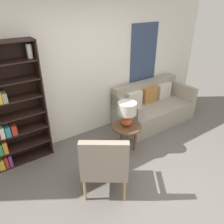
{
  "coord_description": "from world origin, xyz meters",
  "views": [
    {
      "loc": [
        -1.67,
        -1.52,
        2.53
      ],
      "look_at": [
        0.08,
        1.02,
        0.9
      ],
      "focal_mm": 35.0,
      "sensor_mm": 36.0,
      "label": 1
    }
  ],
  "objects_px": {
    "armchair": "(105,162)",
    "table_lamp": "(127,111)",
    "couch": "(152,107)",
    "side_table": "(127,129)",
    "bookshelf": "(0,110)"
  },
  "relations": [
    {
      "from": "armchair",
      "to": "couch",
      "type": "bearing_deg",
      "value": 29.97
    },
    {
      "from": "couch",
      "to": "table_lamp",
      "type": "xyz_separation_m",
      "value": [
        -1.16,
        -0.54,
        0.47
      ]
    },
    {
      "from": "bookshelf",
      "to": "side_table",
      "type": "relative_size",
      "value": 3.82
    },
    {
      "from": "bookshelf",
      "to": "table_lamp",
      "type": "bearing_deg",
      "value": -23.85
    },
    {
      "from": "couch",
      "to": "side_table",
      "type": "xyz_separation_m",
      "value": [
        -1.18,
        -0.56,
        0.13
      ]
    },
    {
      "from": "side_table",
      "to": "table_lamp",
      "type": "relative_size",
      "value": 1.18
    },
    {
      "from": "couch",
      "to": "table_lamp",
      "type": "height_order",
      "value": "table_lamp"
    },
    {
      "from": "armchair",
      "to": "side_table",
      "type": "xyz_separation_m",
      "value": [
        0.85,
        0.61,
        -0.09
      ]
    },
    {
      "from": "bookshelf",
      "to": "armchair",
      "type": "bearing_deg",
      "value": -56.37
    },
    {
      "from": "bookshelf",
      "to": "side_table",
      "type": "height_order",
      "value": "bookshelf"
    },
    {
      "from": "couch",
      "to": "side_table",
      "type": "relative_size",
      "value": 3.31
    },
    {
      "from": "couch",
      "to": "table_lamp",
      "type": "relative_size",
      "value": 3.89
    },
    {
      "from": "couch",
      "to": "bookshelf",
      "type": "bearing_deg",
      "value": 174.97
    },
    {
      "from": "bookshelf",
      "to": "couch",
      "type": "relative_size",
      "value": 1.16
    },
    {
      "from": "armchair",
      "to": "table_lamp",
      "type": "height_order",
      "value": "armchair"
    }
  ]
}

